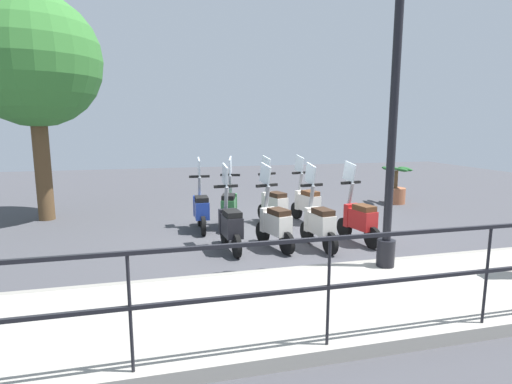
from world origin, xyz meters
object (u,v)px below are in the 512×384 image
at_px(scooter_near_1, 319,222).
at_px(scooter_far_2, 229,206).
at_px(scooter_far_0, 307,202).
at_px(scooter_far_1, 274,204).
at_px(scooter_near_3, 230,224).
at_px(lamp_post_near, 393,127).
at_px(scooter_near_0, 359,218).
at_px(tree_large, 33,62).
at_px(potted_palm, 396,188).
at_px(scooter_near_2, 275,223).
at_px(scooter_far_3, 201,208).

xyz_separation_m(scooter_near_1, scooter_far_2, (1.87, 1.31, 0.00)).
height_order(scooter_far_0, scooter_far_1, same).
bearing_deg(scooter_far_2, scooter_near_3, -173.29).
relative_size(lamp_post_near, scooter_near_0, 2.99).
bearing_deg(scooter_far_1, scooter_far_0, -106.41).
xyz_separation_m(tree_large, scooter_far_2, (-1.79, -4.10, -3.15)).
distance_m(tree_large, scooter_near_1, 7.25).
height_order(potted_palm, scooter_far_1, scooter_far_1).
distance_m(scooter_near_3, scooter_far_1, 2.08).
xyz_separation_m(lamp_post_near, scooter_far_0, (3.39, -0.05, -1.72)).
distance_m(tree_large, potted_palm, 9.75).
relative_size(potted_palm, scooter_far_2, 0.69).
distance_m(scooter_near_0, scooter_near_3, 2.46).
distance_m(scooter_near_2, scooter_far_3, 1.96).
relative_size(tree_large, scooter_near_2, 3.34).
relative_size(lamp_post_near, tree_large, 0.90).
xyz_separation_m(scooter_near_2, scooter_far_1, (1.70, -0.48, 0.00)).
bearing_deg(scooter_far_2, scooter_near_2, -146.35).
bearing_deg(scooter_far_0, scooter_far_3, 80.68).
bearing_deg(scooter_far_0, scooter_near_0, 179.72).
bearing_deg(scooter_far_3, scooter_far_0, -85.97).
xyz_separation_m(scooter_near_3, scooter_far_3, (1.52, 0.35, 0.00)).
distance_m(scooter_near_0, scooter_far_1, 2.10).
xyz_separation_m(scooter_near_1, scooter_near_2, (0.18, 0.78, 0.00)).
bearing_deg(scooter_far_2, scooter_near_0, -112.29).
bearing_deg(potted_palm, lamp_post_near, 145.75).
bearing_deg(scooter_near_0, scooter_near_2, 77.17).
xyz_separation_m(scooter_near_0, scooter_near_3, (0.11, 2.46, 0.00)).
distance_m(tree_large, scooter_near_2, 6.59).
bearing_deg(tree_large, scooter_near_3, -131.78).
bearing_deg(scooter_near_1, scooter_far_1, 0.91).
distance_m(scooter_near_3, scooter_far_0, 2.65).
bearing_deg(scooter_far_1, potted_palm, -86.47).
relative_size(scooter_near_3, scooter_far_1, 1.00).
height_order(lamp_post_near, scooter_near_0, lamp_post_near).
bearing_deg(scooter_far_1, scooter_near_1, 171.76).
height_order(scooter_near_2, scooter_far_3, same).
xyz_separation_m(lamp_post_near, potted_palm, (4.94, -3.36, -1.76)).
relative_size(lamp_post_near, scooter_far_3, 2.99).
relative_size(potted_palm, scooter_far_3, 0.69).
bearing_deg(lamp_post_near, scooter_near_1, 16.54).
bearing_deg(scooter_far_2, lamp_post_near, -136.25).
bearing_deg(scooter_near_0, scooter_far_3, 48.68).
xyz_separation_m(scooter_near_1, scooter_far_0, (1.89, -0.50, 0.00)).
distance_m(lamp_post_near, tree_large, 7.93).
relative_size(potted_palm, scooter_near_2, 0.69).
bearing_deg(scooter_far_3, scooter_far_2, -79.25).
xyz_separation_m(scooter_near_0, scooter_far_2, (1.74, 2.18, 0.00)).
xyz_separation_m(lamp_post_near, scooter_far_2, (3.37, 1.76, -1.72)).
bearing_deg(scooter_near_3, scooter_far_3, 8.16).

